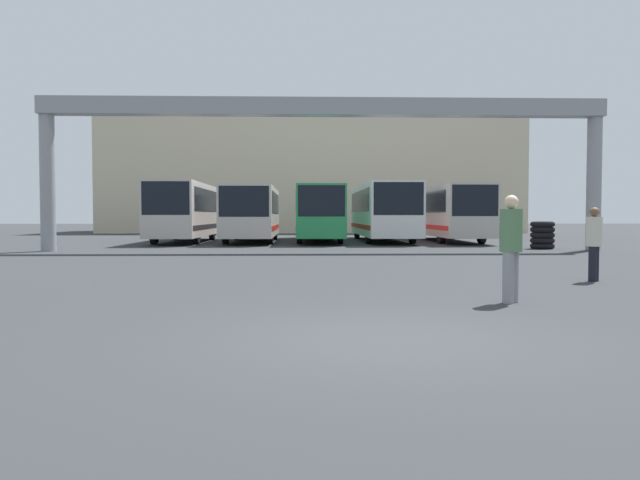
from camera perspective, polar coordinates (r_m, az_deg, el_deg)
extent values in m
plane|color=#2D3033|center=(7.49, 5.84, -9.11)|extent=(200.00, 200.00, 0.00)
cube|color=beige|center=(56.61, -0.77, 6.20)|extent=(35.28, 12.00, 10.68)
cylinder|color=gray|center=(27.82, -23.65, 4.79)|extent=(0.60, 0.60, 5.57)
cylinder|color=gray|center=(28.60, 23.77, 4.71)|extent=(0.60, 0.60, 5.57)
cube|color=gray|center=(26.19, 0.41, 12.05)|extent=(23.22, 0.80, 0.70)
cube|color=beige|center=(35.03, -12.21, 2.70)|extent=(2.44, 10.03, 2.82)
cube|color=black|center=(30.14, -13.94, 3.74)|extent=(2.24, 0.06, 1.58)
cube|color=black|center=(35.03, -12.22, 3.55)|extent=(2.47, 8.52, 1.18)
cube|color=black|center=(35.03, -12.20, 1.22)|extent=(2.47, 9.53, 0.24)
cylinder|color=black|center=(32.51, -14.92, 0.42)|extent=(0.28, 0.92, 0.92)
cylinder|color=black|center=(32.09, -11.24, 0.43)|extent=(0.28, 0.92, 0.92)
cylinder|color=black|center=(38.00, -13.00, 0.70)|extent=(0.28, 0.92, 0.92)
cylinder|color=black|center=(37.64, -9.83, 0.71)|extent=(0.28, 0.92, 0.92)
cube|color=beige|center=(34.58, -6.22, 2.57)|extent=(2.57, 10.09, 2.61)
cube|color=black|center=(29.58, -6.98, 3.54)|extent=(2.37, 0.06, 1.46)
cube|color=black|center=(34.59, -6.22, 3.36)|extent=(2.60, 8.57, 1.10)
cube|color=red|center=(34.59, -6.21, 1.19)|extent=(2.60, 9.58, 0.24)
cylinder|color=black|center=(31.89, -8.62, 0.60)|extent=(0.28, 1.10, 1.10)
cylinder|color=black|center=(31.70, -4.58, 0.60)|extent=(0.28, 1.10, 1.10)
cylinder|color=black|center=(37.51, -7.59, 0.85)|extent=(0.28, 1.10, 1.10)
cylinder|color=black|center=(37.34, -4.15, 0.86)|extent=(0.28, 1.10, 1.10)
cube|color=#268C4C|center=(35.43, -0.18, 2.60)|extent=(2.42, 11.97, 2.64)
cube|color=black|center=(29.48, 0.14, 3.60)|extent=(2.23, 0.06, 1.48)
cube|color=black|center=(35.44, -0.18, 3.38)|extent=(2.45, 10.18, 1.11)
cube|color=black|center=(35.44, -0.18, 1.24)|extent=(2.45, 11.38, 0.24)
cylinder|color=black|center=(32.08, -1.89, 0.53)|extent=(0.28, 0.98, 0.98)
cylinder|color=black|center=(32.15, 1.86, 0.53)|extent=(0.28, 0.98, 0.98)
cylinder|color=black|center=(38.79, -1.87, 0.83)|extent=(0.28, 0.98, 0.98)
cylinder|color=black|center=(38.84, 1.23, 0.83)|extent=(0.28, 0.98, 0.98)
cube|color=silver|center=(35.72, 5.71, 2.71)|extent=(2.59, 11.97, 2.79)
cube|color=black|center=(29.83, 7.20, 3.78)|extent=(2.39, 0.06, 1.56)
cube|color=black|center=(35.73, 5.71, 3.54)|extent=(2.62, 10.18, 1.17)
cube|color=red|center=(35.73, 5.70, 1.28)|extent=(2.62, 11.38, 0.24)
cylinder|color=black|center=(32.27, 4.47, 0.49)|extent=(0.28, 0.94, 0.94)
cylinder|color=black|center=(32.60, 8.44, 0.49)|extent=(0.28, 0.94, 0.94)
cylinder|color=black|center=(38.94, 3.40, 0.80)|extent=(0.28, 0.94, 0.94)
cylinder|color=black|center=(39.21, 6.71, 0.80)|extent=(0.28, 0.94, 0.94)
cube|color=beige|center=(36.05, 11.56, 2.58)|extent=(2.42, 11.29, 2.68)
cube|color=black|center=(30.61, 14.00, 3.54)|extent=(2.23, 0.06, 1.50)
cube|color=black|center=(36.05, 11.57, 3.36)|extent=(2.45, 9.60, 1.13)
cube|color=red|center=(36.05, 11.55, 1.22)|extent=(2.45, 10.73, 0.24)
cylinder|color=black|center=(32.74, 11.03, 0.52)|extent=(0.28, 0.99, 0.99)
cylinder|color=black|center=(33.27, 14.56, 0.52)|extent=(0.28, 0.99, 0.99)
cylinder|color=black|center=(38.93, 8.97, 0.81)|extent=(0.28, 0.99, 0.99)
cylinder|color=black|center=(39.38, 11.97, 0.81)|extent=(0.28, 0.99, 0.99)
cylinder|color=gray|center=(10.91, 16.85, -3.31)|extent=(0.20, 0.20, 0.86)
cylinder|color=gray|center=(11.07, 17.19, -3.24)|extent=(0.20, 0.20, 0.86)
cylinder|color=#4C724C|center=(10.94, 17.07, 0.85)|extent=(0.38, 0.38, 0.72)
sphere|color=beige|center=(10.94, 17.10, 3.34)|extent=(0.23, 0.23, 0.23)
cylinder|color=black|center=(15.09, 23.66, -2.03)|extent=(0.18, 0.18, 0.79)
cylinder|color=black|center=(15.24, 23.82, -1.99)|extent=(0.18, 0.18, 0.79)
cylinder|color=beige|center=(15.13, 23.79, 0.71)|extent=(0.34, 0.34, 0.65)
sphere|color=brown|center=(15.12, 23.81, 2.35)|extent=(0.21, 0.21, 0.21)
torus|color=black|center=(29.03, 19.66, -0.52)|extent=(1.04, 1.04, 0.24)
torus|color=black|center=(29.02, 19.66, -0.05)|extent=(1.04, 1.04, 0.24)
torus|color=black|center=(29.01, 19.67, 0.42)|extent=(1.04, 1.04, 0.24)
torus|color=black|center=(29.00, 19.68, 0.90)|extent=(1.04, 1.04, 0.24)
torus|color=black|center=(29.00, 19.68, 1.37)|extent=(1.04, 1.04, 0.24)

